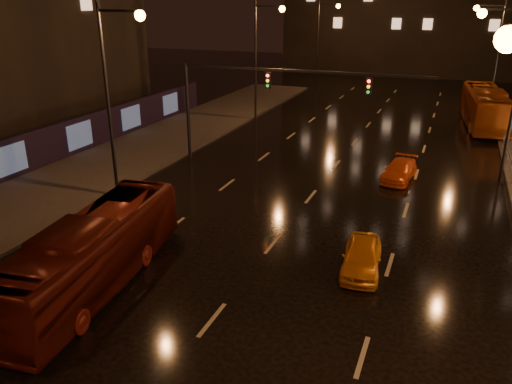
% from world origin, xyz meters
% --- Properties ---
extents(ground, '(140.00, 140.00, 0.00)m').
position_xyz_m(ground, '(0.00, 20.00, 0.00)').
color(ground, black).
rests_on(ground, ground).
extents(sidewalk_left, '(7.00, 70.00, 0.15)m').
position_xyz_m(sidewalk_left, '(-13.50, 15.00, 0.07)').
color(sidewalk_left, '#38332D').
rests_on(sidewalk_left, ground).
extents(hoarding_left, '(0.30, 46.00, 2.50)m').
position_xyz_m(hoarding_left, '(-17.20, 12.00, 1.25)').
color(hoarding_left, black).
rests_on(hoarding_left, ground).
extents(traffic_signal, '(15.31, 0.32, 6.20)m').
position_xyz_m(traffic_signal, '(-5.06, 20.00, 4.74)').
color(traffic_signal, black).
rests_on(traffic_signal, ground).
extents(bus_red, '(3.51, 10.11, 2.76)m').
position_xyz_m(bus_red, '(-4.91, 4.30, 1.38)').
color(bus_red, '#5B150D').
rests_on(bus_red, ground).
extents(bus_curb, '(3.80, 11.69, 3.20)m').
position_xyz_m(bus_curb, '(9.00, 37.02, 1.60)').
color(bus_curb, '#A14610').
rests_on(bus_curb, ground).
extents(taxi_near, '(1.80, 3.71, 1.22)m').
position_xyz_m(taxi_near, '(4.00, 9.09, 0.61)').
color(taxi_near, orange).
rests_on(taxi_near, ground).
extents(taxi_far, '(1.95, 3.99, 1.12)m').
position_xyz_m(taxi_far, '(4.08, 20.65, 0.56)').
color(taxi_far, orange).
rests_on(taxi_far, ground).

